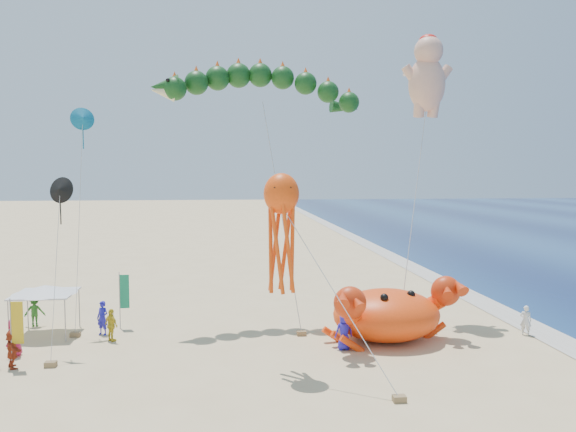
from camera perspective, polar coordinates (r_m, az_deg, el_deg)
The scene contains 10 objects.
ground at distance 28.71m, azimuth 4.53°, elevation -13.32°, with size 320.00×320.00×0.00m, color #D1B784.
foam_strip at distance 33.05m, azimuth 25.87°, elevation -11.36°, with size 320.00×320.00×0.00m, color silver.
crab_inflatable at distance 30.02m, azimuth 10.02°, elevation -9.68°, with size 7.59×6.30×3.32m.
dragon_kite at distance 33.92m, azimuth -2.92°, elevation 12.46°, with size 12.51×6.38×14.86m.
cherub_kite at distance 35.93m, azimuth 13.97°, elevation 13.82°, with size 4.16×5.15×17.05m.
octopus_kite at distance 24.55m, azimuth -0.61°, elevation -0.83°, with size 5.14×5.02×8.72m.
canopy_white at distance 33.17m, azimuth -23.47°, elevation -6.90°, with size 3.36×3.36×2.71m.
feather_flags at distance 30.11m, azimuth -27.18°, elevation -8.99°, with size 10.56×6.64×3.20m.
beachgoers at distance 30.62m, azimuth -18.97°, elevation -10.70°, with size 30.96×8.35×1.86m.
small_kites at distance 30.51m, azimuth -23.49°, elevation 2.03°, with size 4.74×8.70×12.44m.
Camera 1 is at (-5.17, -26.86, 8.70)m, focal length 35.00 mm.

